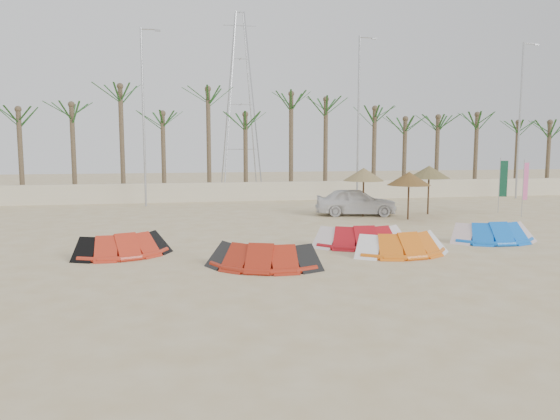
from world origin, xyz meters
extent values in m
plane|color=beige|center=(0.00, 0.00, 0.00)|extent=(120.00, 120.00, 0.00)
cube|color=beige|center=(0.00, 22.00, 0.65)|extent=(60.00, 0.30, 1.30)
cylinder|color=brown|center=(-14.00, 23.50, 3.25)|extent=(0.32, 0.32, 6.50)
ellipsoid|color=#194719|center=(-14.00, 23.50, 6.50)|extent=(4.00, 4.00, 2.40)
cylinder|color=brown|center=(-4.00, 23.50, 3.25)|extent=(0.32, 0.32, 6.50)
ellipsoid|color=#194719|center=(-4.00, 23.50, 6.50)|extent=(4.00, 4.00, 2.40)
cylinder|color=brown|center=(6.00, 23.50, 3.25)|extent=(0.32, 0.32, 6.50)
ellipsoid|color=#194719|center=(6.00, 23.50, 6.50)|extent=(4.00, 4.00, 2.40)
cylinder|color=brown|center=(16.00, 23.50, 3.25)|extent=(0.32, 0.32, 6.50)
ellipsoid|color=#194719|center=(16.00, 23.50, 6.50)|extent=(4.00, 4.00, 2.40)
cylinder|color=brown|center=(24.00, 23.50, 3.25)|extent=(0.32, 0.32, 6.50)
ellipsoid|color=#194719|center=(24.00, 23.50, 6.50)|extent=(4.00, 4.00, 2.40)
cylinder|color=#A5A8AD|center=(-6.00, 20.00, 5.50)|extent=(0.14, 0.14, 11.00)
cylinder|color=#A5A8AD|center=(-5.50, 20.00, 10.90)|extent=(1.00, 0.08, 0.08)
cube|color=#A5A8AD|center=(-5.00, 20.00, 10.85)|extent=(0.35, 0.14, 0.10)
cylinder|color=#A5A8AD|center=(8.00, 20.00, 5.50)|extent=(0.14, 0.14, 11.00)
cylinder|color=#A5A8AD|center=(8.50, 20.00, 10.90)|extent=(1.00, 0.08, 0.08)
cube|color=#A5A8AD|center=(9.00, 20.00, 10.85)|extent=(0.35, 0.14, 0.10)
cylinder|color=#A5A8AD|center=(20.00, 20.00, 5.50)|extent=(0.14, 0.14, 11.00)
cylinder|color=#A5A8AD|center=(20.50, 20.00, 10.90)|extent=(1.00, 0.08, 0.08)
cube|color=#A5A8AD|center=(21.00, 20.00, 10.85)|extent=(0.35, 0.14, 0.10)
cylinder|color=red|center=(-5.94, 4.15, 0.10)|extent=(2.91, 1.32, 0.20)
cube|color=black|center=(-7.31, 4.25, 0.25)|extent=(0.97, 1.24, 0.40)
cube|color=black|center=(-4.56, 4.25, 0.25)|extent=(0.97, 1.24, 0.40)
cylinder|color=#A52412|center=(-1.41, 1.43, 0.10)|extent=(3.16, 1.37, 0.20)
cube|color=black|center=(-2.90, 1.53, 0.25)|extent=(0.95, 1.24, 0.40)
cube|color=black|center=(0.08, 1.53, 0.25)|extent=(0.95, 1.24, 0.40)
cylinder|color=#AE121A|center=(2.89, 4.34, 0.10)|extent=(3.37, 0.46, 0.20)
cube|color=silver|center=(1.37, 4.44, 0.25)|extent=(0.68, 1.14, 0.40)
cube|color=silver|center=(4.40, 4.44, 0.25)|extent=(0.68, 1.14, 0.40)
cylinder|color=orange|center=(3.80, 2.58, 0.10)|extent=(3.26, 0.70, 0.20)
cube|color=white|center=(2.33, 2.68, 0.25)|extent=(0.76, 1.18, 0.40)
cube|color=white|center=(5.27, 2.68, 0.25)|extent=(0.76, 1.18, 0.40)
cylinder|color=blue|center=(8.43, 4.25, 0.10)|extent=(3.18, 0.32, 0.20)
cube|color=silver|center=(7.00, 4.35, 0.25)|extent=(0.64, 1.12, 0.40)
cube|color=silver|center=(9.86, 4.35, 0.25)|extent=(0.64, 1.12, 0.40)
cylinder|color=#4C331E|center=(5.90, 12.78, 1.27)|extent=(0.10, 0.10, 2.55)
cone|color=#9B8350|center=(5.90, 12.78, 2.30)|extent=(2.22, 2.22, 0.70)
cylinder|color=#4C331E|center=(7.81, 11.19, 1.20)|extent=(0.10, 0.10, 2.40)
cone|color=brown|center=(7.81, 11.19, 2.15)|extent=(2.25, 2.25, 0.70)
cylinder|color=#4C331E|center=(9.81, 13.02, 1.31)|extent=(0.10, 0.10, 2.63)
cone|color=olive|center=(9.81, 13.02, 2.38)|extent=(2.30, 2.30, 0.70)
cylinder|color=#A5A8AD|center=(14.30, 11.02, 1.55)|extent=(0.04, 0.04, 3.10)
cube|color=#D85796|center=(14.52, 11.02, 1.92)|extent=(0.40, 0.17, 2.01)
cylinder|color=#A5A8AD|center=(14.09, 12.89, 1.58)|extent=(0.04, 0.04, 3.15)
cube|color=#114730|center=(14.31, 12.89, 1.95)|extent=(0.40, 0.15, 2.05)
imported|color=white|center=(5.67, 13.35, 0.76)|extent=(4.72, 2.65, 1.52)
camera|label=1|loc=(-4.05, -15.34, 3.95)|focal=35.00mm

